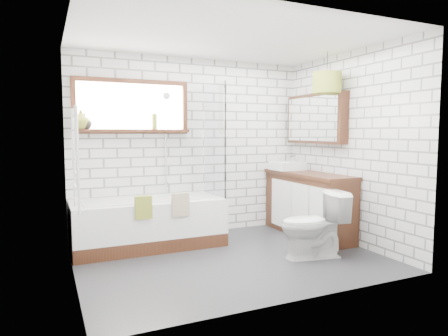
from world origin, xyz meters
name	(u,v)px	position (x,y,z in m)	size (l,w,h in m)	color
floor	(231,259)	(0.00, 0.00, -0.01)	(3.40, 2.60, 0.01)	#252528
ceiling	(231,38)	(0.00, 0.00, 2.50)	(3.40, 2.60, 0.01)	white
wall_back	(192,147)	(0.00, 1.30, 1.25)	(3.40, 0.01, 2.50)	white
wall_front	(297,157)	(0.00, -1.30, 1.25)	(3.40, 0.01, 2.50)	white
wall_left	(70,154)	(-1.70, 0.00, 1.25)	(0.01, 2.60, 2.50)	white
wall_right	(349,148)	(1.70, 0.00, 1.25)	(0.01, 2.60, 2.50)	white
window	(132,106)	(-0.85, 1.26, 1.80)	(1.52, 0.16, 0.68)	black
towel_radiator	(76,159)	(-1.66, 0.00, 1.20)	(0.06, 0.52, 1.00)	white
mirror_cabinet	(316,119)	(1.62, 0.60, 1.65)	(0.16, 1.20, 0.70)	black
shower_riser	(166,140)	(-0.40, 1.26, 1.35)	(0.02, 0.02, 1.30)	silver
bathtub	(148,223)	(-0.75, 0.89, 0.30)	(1.88, 0.83, 0.61)	white
shower_screen	(214,140)	(0.17, 0.89, 1.36)	(0.02, 0.72, 1.50)	white
towel_green	(143,207)	(-0.90, 0.47, 0.59)	(0.20, 0.05, 0.27)	olive
towel_beige	(180,205)	(-0.45, 0.47, 0.59)	(0.22, 0.05, 0.28)	tan
vanity	(308,204)	(1.45, 0.51, 0.45)	(0.51, 1.57, 0.90)	black
basin	(288,166)	(1.39, 0.95, 0.96)	(0.43, 0.38, 0.13)	white
tap	(297,161)	(1.55, 0.95, 1.03)	(0.03, 0.03, 0.16)	silver
toilet	(313,225)	(0.89, -0.36, 0.39)	(0.76, 0.43, 0.77)	white
vase_olive	(81,121)	(-1.50, 1.23, 1.60)	(0.23, 0.23, 0.24)	olive
vase_dark	(85,123)	(-1.46, 1.23, 1.58)	(0.18, 0.18, 0.19)	black
bottle	(155,123)	(-0.56, 1.23, 1.59)	(0.07, 0.07, 0.21)	olive
pendant	(327,83)	(1.45, 0.15, 2.10)	(0.37, 0.37, 0.27)	olive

